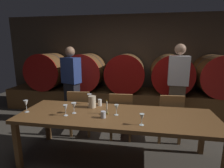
{
  "coord_description": "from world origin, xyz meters",
  "views": [
    {
      "loc": [
        0.4,
        -2.44,
        1.68
      ],
      "look_at": [
        -0.08,
        0.36,
        1.07
      ],
      "focal_mm": 28.38,
      "sensor_mm": 36.0,
      "label": 1
    }
  ],
  "objects_px": {
    "wine_barrel_center": "(126,73)",
    "chair_center": "(121,114)",
    "wine_glass_center_right": "(90,97)",
    "cup_right": "(103,115)",
    "wine_barrel_right": "(170,74)",
    "guest_right": "(177,87)",
    "cup_left": "(100,103)",
    "wine_barrel_far_left": "(49,71)",
    "chair_left": "(80,110)",
    "candle_center": "(107,110)",
    "wine_barrel_left": "(87,72)",
    "dining_table": "(116,118)",
    "wine_glass_left": "(65,108)",
    "wine_barrel_far_right": "(216,75)",
    "chair_right": "(169,115)",
    "wine_glass_right": "(116,108)",
    "guest_left": "(72,84)",
    "wine_glass_far_left": "(26,104)",
    "pitcher": "(92,102)",
    "wine_glass_center_left": "(74,106)",
    "wine_glass_far_right": "(142,117)"
  },
  "relations": [
    {
      "from": "wine_barrel_right",
      "to": "guest_right",
      "type": "height_order",
      "value": "guest_right"
    },
    {
      "from": "dining_table",
      "to": "chair_right",
      "type": "distance_m",
      "value": 1.11
    },
    {
      "from": "wine_barrel_far_right",
      "to": "wine_glass_far_left",
      "type": "bearing_deg",
      "value": -145.88
    },
    {
      "from": "wine_glass_far_left",
      "to": "wine_barrel_left",
      "type": "bearing_deg",
      "value": 85.24
    },
    {
      "from": "wine_barrel_center",
      "to": "wine_glass_center_right",
      "type": "distance_m",
      "value": 1.85
    },
    {
      "from": "wine_barrel_center",
      "to": "wine_glass_far_left",
      "type": "distance_m",
      "value": 2.61
    },
    {
      "from": "chair_center",
      "to": "guest_left",
      "type": "height_order",
      "value": "guest_left"
    },
    {
      "from": "wine_barrel_center",
      "to": "dining_table",
      "type": "xyz_separation_m",
      "value": [
        0.07,
        -2.16,
        -0.34
      ]
    },
    {
      "from": "candle_center",
      "to": "pitcher",
      "type": "distance_m",
      "value": 0.37
    },
    {
      "from": "wine_barrel_right",
      "to": "cup_right",
      "type": "relative_size",
      "value": 10.24
    },
    {
      "from": "wine_barrel_center",
      "to": "chair_center",
      "type": "xyz_separation_m",
      "value": [
        0.07,
        -1.51,
        -0.52
      ]
    },
    {
      "from": "wine_barrel_far_left",
      "to": "chair_left",
      "type": "height_order",
      "value": "wine_barrel_far_left"
    },
    {
      "from": "guest_left",
      "to": "wine_glass_center_left",
      "type": "xyz_separation_m",
      "value": [
        0.57,
        -1.3,
        -0.01
      ]
    },
    {
      "from": "candle_center",
      "to": "wine_glass_center_right",
      "type": "relative_size",
      "value": 1.22
    },
    {
      "from": "wine_glass_left",
      "to": "guest_left",
      "type": "bearing_deg",
      "value": 109.05
    },
    {
      "from": "dining_table",
      "to": "cup_left",
      "type": "height_order",
      "value": "cup_left"
    },
    {
      "from": "wine_barrel_far_right",
      "to": "guest_right",
      "type": "distance_m",
      "value": 1.36
    },
    {
      "from": "chair_left",
      "to": "cup_left",
      "type": "bearing_deg",
      "value": 137.02
    },
    {
      "from": "cup_left",
      "to": "wine_glass_center_right",
      "type": "bearing_deg",
      "value": 166.48
    },
    {
      "from": "chair_left",
      "to": "chair_right",
      "type": "relative_size",
      "value": 1.0
    },
    {
      "from": "wine_glass_far_left",
      "to": "wine_glass_right",
      "type": "xyz_separation_m",
      "value": [
        1.32,
        0.11,
        -0.02
      ]
    },
    {
      "from": "wine_barrel_far_right",
      "to": "chair_center",
      "type": "bearing_deg",
      "value": -143.87
    },
    {
      "from": "wine_barrel_right",
      "to": "chair_left",
      "type": "bearing_deg",
      "value": -140.63
    },
    {
      "from": "wine_barrel_left",
      "to": "wine_glass_far_left",
      "type": "bearing_deg",
      "value": -94.76
    },
    {
      "from": "wine_glass_left",
      "to": "cup_right",
      "type": "height_order",
      "value": "wine_glass_left"
    },
    {
      "from": "wine_barrel_center",
      "to": "wine_barrel_far_right",
      "type": "height_order",
      "value": "same"
    },
    {
      "from": "wine_glass_center_right",
      "to": "cup_right",
      "type": "relative_size",
      "value": 1.89
    },
    {
      "from": "chair_right",
      "to": "wine_glass_center_right",
      "type": "xyz_separation_m",
      "value": [
        -1.34,
        -0.33,
        0.37
      ]
    },
    {
      "from": "wine_glass_right",
      "to": "chair_center",
      "type": "bearing_deg",
      "value": 90.95
    },
    {
      "from": "wine_barrel_left",
      "to": "dining_table",
      "type": "distance_m",
      "value": 2.46
    },
    {
      "from": "chair_right",
      "to": "wine_glass_center_right",
      "type": "height_order",
      "value": "wine_glass_center_right"
    },
    {
      "from": "wine_barrel_center",
      "to": "chair_center",
      "type": "height_order",
      "value": "wine_barrel_center"
    },
    {
      "from": "chair_center",
      "to": "guest_right",
      "type": "xyz_separation_m",
      "value": [
        1.05,
        0.62,
        0.4
      ]
    },
    {
      "from": "chair_right",
      "to": "pitcher",
      "type": "distance_m",
      "value": 1.38
    },
    {
      "from": "wine_barrel_center",
      "to": "wine_glass_right",
      "type": "height_order",
      "value": "wine_barrel_center"
    },
    {
      "from": "wine_glass_center_left",
      "to": "wine_glass_far_left",
      "type": "bearing_deg",
      "value": -174.12
    },
    {
      "from": "cup_left",
      "to": "wine_barrel_far_left",
      "type": "bearing_deg",
      "value": 135.55
    },
    {
      "from": "guest_right",
      "to": "wine_glass_left",
      "type": "bearing_deg",
      "value": 44.81
    },
    {
      "from": "guest_left",
      "to": "guest_right",
      "type": "bearing_deg",
      "value": -158.05
    },
    {
      "from": "wine_glass_center_left",
      "to": "wine_glass_center_right",
      "type": "xyz_separation_m",
      "value": [
        0.11,
        0.43,
        0.02
      ]
    },
    {
      "from": "chair_left",
      "to": "wine_glass_far_left",
      "type": "xyz_separation_m",
      "value": [
        -0.53,
        -0.8,
        0.37
      ]
    },
    {
      "from": "wine_barrel_right",
      "to": "wine_barrel_far_right",
      "type": "relative_size",
      "value": 1.0
    },
    {
      "from": "guest_right",
      "to": "wine_glass_right",
      "type": "xyz_separation_m",
      "value": [
        -1.04,
        -1.29,
        -0.05
      ]
    },
    {
      "from": "dining_table",
      "to": "wine_glass_left",
      "type": "height_order",
      "value": "wine_glass_left"
    },
    {
      "from": "wine_barrel_far_right",
      "to": "candle_center",
      "type": "height_order",
      "value": "wine_barrel_far_right"
    },
    {
      "from": "dining_table",
      "to": "cup_left",
      "type": "xyz_separation_m",
      "value": [
        -0.31,
        0.33,
        0.11
      ]
    },
    {
      "from": "wine_barrel_center",
      "to": "cup_right",
      "type": "bearing_deg",
      "value": -92.05
    },
    {
      "from": "chair_center",
      "to": "candle_center",
      "type": "xyz_separation_m",
      "value": [
        -0.13,
        -0.65,
        0.3
      ]
    },
    {
      "from": "wine_glass_far_right",
      "to": "wine_glass_center_right",
      "type": "bearing_deg",
      "value": 142.48
    },
    {
      "from": "wine_barrel_far_right",
      "to": "chair_right",
      "type": "distance_m",
      "value": 1.98
    }
  ]
}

